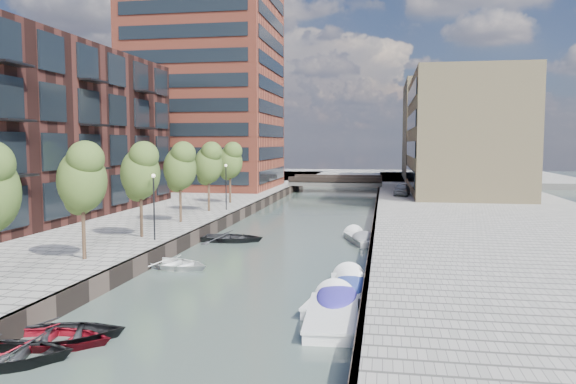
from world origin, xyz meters
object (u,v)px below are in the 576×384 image
(tree_6, at_px, (230,160))
(sloop_1, at_px, (55,342))
(tree_3, at_px, (140,170))
(tree_5, at_px, (208,162))
(car, at_px, (402,189))
(motorboat_2, at_px, (333,314))
(bridge, at_px, (336,182))
(tree_2, at_px, (82,176))
(motorboat_4, at_px, (361,239))
(sloop_3, at_px, (174,268))
(sloop_2, at_px, (52,345))
(tree_4, at_px, (180,165))
(motorboat_0, at_px, (340,297))
(motorboat_3, at_px, (350,287))
(sloop_4, at_px, (230,241))

(tree_6, height_order, sloop_1, tree_6)
(tree_3, distance_m, tree_5, 14.00)
(tree_3, xyz_separation_m, car, (17.33, 32.09, -3.62))
(sloop_1, bearing_deg, motorboat_2, -87.30)
(bridge, bearing_deg, tree_6, -108.10)
(tree_2, relative_size, motorboat_2, 1.03)
(tree_3, xyz_separation_m, sloop_1, (3.94, -15.97, -5.31))
(car, bearing_deg, motorboat_4, -90.58)
(tree_5, distance_m, sloop_3, 19.10)
(bridge, distance_m, tree_3, 47.92)
(bridge, xyz_separation_m, sloop_1, (-4.56, -62.97, -1.39))
(tree_3, height_order, motorboat_4, tree_3)
(tree_3, relative_size, sloop_2, 1.41)
(bridge, relative_size, car, 3.20)
(tree_4, bearing_deg, bridge, 78.00)
(bridge, height_order, car, car)
(tree_2, height_order, sloop_2, tree_2)
(car, bearing_deg, bridge, 127.99)
(tree_5, relative_size, motorboat_4, 1.16)
(tree_5, height_order, car, tree_5)
(bridge, xyz_separation_m, motorboat_0, (4.94, -56.24, -1.17))
(sloop_1, bearing_deg, car, -38.66)
(sloop_3, bearing_deg, tree_3, 60.31)
(sloop_1, bearing_deg, sloop_2, 164.87)
(tree_2, height_order, motorboat_4, tree_2)
(tree_4, bearing_deg, motorboat_4, -2.53)
(tree_3, xyz_separation_m, motorboat_3, (13.79, -7.32, -5.10))
(motorboat_2, bearing_deg, sloop_3, 142.29)
(sloop_2, distance_m, car, 50.15)
(sloop_3, xyz_separation_m, motorboat_2, (9.64, -7.45, 0.11))
(tree_4, bearing_deg, tree_2, -90.00)
(sloop_1, bearing_deg, bridge, -27.23)
(bridge, relative_size, sloop_4, 2.70)
(tree_6, distance_m, sloop_2, 37.81)
(tree_2, height_order, tree_6, same)
(motorboat_3, distance_m, motorboat_4, 13.72)
(sloop_1, bearing_deg, tree_6, -17.00)
(sloop_3, xyz_separation_m, motorboat_0, (9.74, -5.26, 0.22))
(tree_3, relative_size, sloop_1, 1.23)
(tree_5, distance_m, motorboat_3, 25.90)
(bridge, bearing_deg, sloop_4, -95.43)
(tree_5, relative_size, sloop_4, 1.23)
(sloop_3, bearing_deg, sloop_2, -161.41)
(sloop_1, bearing_deg, motorboat_3, -71.80)
(tree_3, height_order, sloop_3, tree_3)
(motorboat_3, bearing_deg, sloop_1, -138.71)
(sloop_4, height_order, motorboat_4, motorboat_4)
(bridge, bearing_deg, tree_3, -100.25)
(tree_6, xyz_separation_m, motorboat_3, (13.79, -28.32, -5.10))
(tree_3, relative_size, sloop_3, 1.35)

